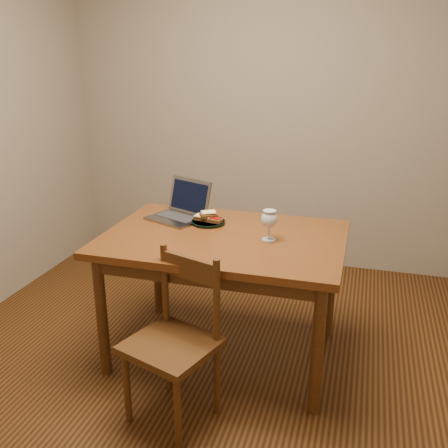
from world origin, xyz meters
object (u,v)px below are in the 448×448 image
(plate, at_px, (208,222))
(milk_glass, at_px, (269,225))
(table, at_px, (224,250))
(chair, at_px, (174,334))
(laptop, at_px, (182,208))

(plate, height_order, milk_glass, milk_glass)
(table, bearing_deg, chair, -97.54)
(chair, bearing_deg, milk_glass, 79.12)
(table, relative_size, milk_glass, 7.77)
(table, distance_m, laptop, 0.43)
(plate, xyz_separation_m, milk_glass, (0.39, -0.17, 0.08))
(plate, bearing_deg, chair, -84.91)
(chair, bearing_deg, laptop, 126.50)
(plate, relative_size, milk_glass, 1.18)
(chair, distance_m, plate, 0.80)
(plate, bearing_deg, milk_glass, -23.14)
(chair, xyz_separation_m, laptop, (-0.25, 0.80, 0.35))
(table, relative_size, chair, 2.68)
(laptop, bearing_deg, chair, -49.67)
(plate, distance_m, milk_glass, 0.43)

